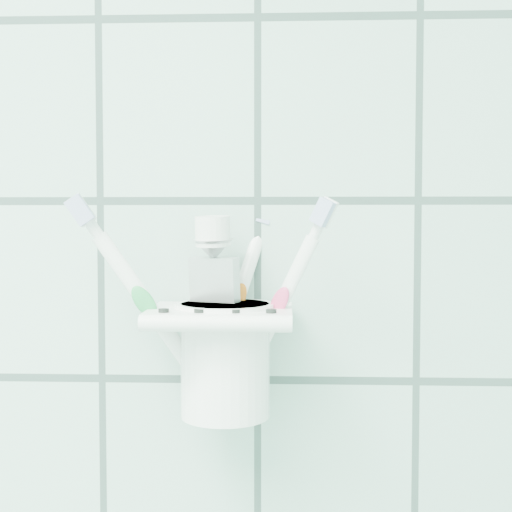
% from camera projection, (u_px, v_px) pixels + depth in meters
% --- Properties ---
extents(holder_bracket, '(0.11, 0.10, 0.03)m').
position_uv_depth(holder_bracket, '(221.00, 317.00, 0.57)').
color(holder_bracket, white).
rests_on(holder_bracket, wall_back).
extents(cup, '(0.08, 0.08, 0.09)m').
position_uv_depth(cup, '(225.00, 355.00, 0.57)').
color(cup, white).
rests_on(cup, holder_bracket).
extents(toothbrush_pink, '(0.10, 0.03, 0.19)m').
position_uv_depth(toothbrush_pink, '(217.00, 280.00, 0.57)').
color(toothbrush_pink, white).
rests_on(toothbrush_pink, cup).
extents(toothbrush_blue, '(0.05, 0.07, 0.18)m').
position_uv_depth(toothbrush_blue, '(202.00, 293.00, 0.56)').
color(toothbrush_blue, white).
rests_on(toothbrush_blue, cup).
extents(toothbrush_orange, '(0.08, 0.04, 0.18)m').
position_uv_depth(toothbrush_orange, '(234.00, 289.00, 0.58)').
color(toothbrush_orange, white).
rests_on(toothbrush_orange, cup).
extents(toothpaste_tube, '(0.04, 0.04, 0.15)m').
position_uv_depth(toothpaste_tube, '(218.00, 294.00, 0.59)').
color(toothpaste_tube, silver).
rests_on(toothpaste_tube, cup).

